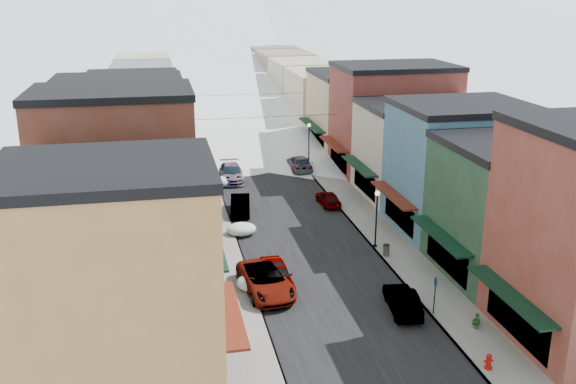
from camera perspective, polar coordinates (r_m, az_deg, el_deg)
name	(u,v)px	position (r m, az deg, el deg)	size (l,w,h in m)	color
road	(238,134)	(88.15, -4.44, 5.14)	(10.00, 160.00, 0.01)	black
sidewalk_left	(190,136)	(87.59, -8.74, 4.96)	(3.20, 160.00, 0.15)	gray
sidewalk_right	(286,132)	(89.16, -0.21, 5.39)	(3.20, 160.00, 0.15)	gray
curb_left	(201,135)	(87.67, -7.73, 5.01)	(0.10, 160.00, 0.15)	slate
curb_right	(275,132)	(88.88, -1.20, 5.34)	(0.10, 160.00, 0.15)	slate
bldg_l_yellow	(112,278)	(32.42, -15.34, -7.35)	(11.30, 8.70, 11.50)	tan
bldg_l_cream	(122,234)	(40.63, -14.58, -3.62)	(11.30, 8.20, 9.50)	beige
bldg_l_brick_near	(117,175)	(47.78, -14.92, 1.47)	(12.30, 8.20, 12.50)	maroon
bldg_l_grayblue	(130,167)	(56.40, -13.87, 2.16)	(11.30, 9.20, 9.00)	gray
bldg_l_brick_far	(121,134)	(64.95, -14.59, 5.04)	(13.30, 9.20, 11.00)	brown
bldg_l_tan	(135,119)	(74.80, -13.47, 6.35)	(11.30, 11.20, 10.00)	tan
bldg_r_green	(518,208)	(46.56, 19.76, -1.36)	(11.30, 9.20, 9.50)	#1F4129
bldg_r_blue	(459,167)	(53.93, 14.99, 2.19)	(11.30, 9.20, 10.50)	#3C6D88
bldg_r_cream	(421,149)	(62.21, 11.73, 3.75)	(12.30, 9.20, 9.00)	beige
bldg_r_brick_far	(393,118)	(70.27, 9.33, 6.52)	(13.30, 9.20, 11.50)	maroon
bldg_r_tan	(356,111)	(79.40, 6.07, 7.20)	(11.30, 11.20, 9.50)	tan
distant_blocks	(220,82)	(109.96, -6.04, 9.73)	(34.00, 55.00, 8.00)	gray
overhead_cables	(251,105)	(74.78, -3.32, 7.74)	(16.40, 15.04, 0.04)	black
car_white_suv	(266,281)	(42.36, -1.99, -7.87)	(2.83, 6.13, 1.70)	white
car_silver_sedan	(276,275)	(43.09, -1.08, -7.40)	(2.01, 5.00, 1.71)	gray
car_dark_hatch	(240,205)	(56.82, -4.26, -1.17)	(1.66, 4.77, 1.57)	black
car_silver_wagon	(231,173)	(66.62, -5.06, 1.71)	(2.33, 5.73, 1.66)	#9B9DA3
car_green_sedan	(402,300)	(40.72, 10.13, -9.45)	(1.57, 4.50, 1.48)	black
car_gray_suv	(328,198)	(58.99, 3.60, -0.56)	(1.58, 3.92, 1.33)	gray
car_black_sedan	(299,163)	(70.29, 1.03, 2.59)	(2.20, 5.42, 1.57)	black
car_lane_silver	(235,131)	(87.12, -4.77, 5.45)	(1.64, 4.08, 1.39)	#9B9DA3
car_lane_white	(245,116)	(96.69, -3.81, 6.79)	(2.83, 6.15, 1.71)	silver
fire_hydrant	(489,362)	(36.07, 17.40, -14.21)	(0.52, 0.39, 0.88)	#BC0F0A
parking_sign	(435,292)	(40.19, 12.92, -8.70)	(0.08, 0.33, 2.42)	black
trash_can	(386,250)	(48.24, 8.72, -5.11)	(0.51, 0.51, 0.86)	#535658
streetlamp_near	(377,212)	(48.93, 7.88, -1.75)	(0.37, 0.37, 4.47)	black
streetlamp_far	(309,139)	(71.13, 1.87, 4.73)	(0.40, 0.40, 4.75)	black
planter_near	(476,323)	(39.73, 16.35, -11.11)	(0.57, 0.49, 0.63)	#30662E
planter_far	(477,319)	(40.25, 16.45, -10.75)	(0.34, 0.34, 0.60)	#265427
snow_pile_near	(256,282)	(43.01, -2.90, -7.97)	(2.53, 2.76, 1.07)	white
snow_pile_mid	(242,229)	(52.14, -4.15, -3.29)	(2.38, 2.66, 1.01)	white
snow_pile_far	(221,182)	(64.96, -5.96, 0.93)	(2.34, 2.64, 0.99)	white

